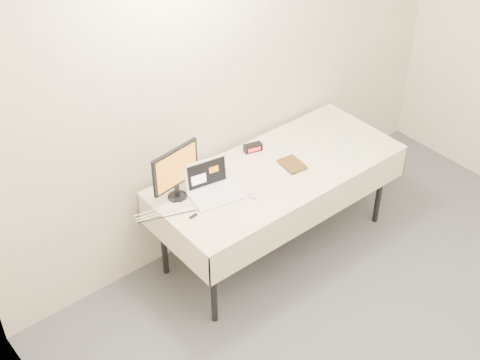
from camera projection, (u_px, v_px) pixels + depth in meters
back_wall at (238, 68)px, 4.65m from camera, size 4.00×0.10×2.70m
table at (278, 176)px, 4.78m from camera, size 1.86×0.81×0.74m
laptop at (212, 187)px, 4.49m from camera, size 0.36×0.31×0.22m
monitor at (176, 170)px, 4.35m from camera, size 0.38×0.15×0.39m
book at (284, 158)px, 4.69m from camera, size 0.14×0.04×0.19m
alarm_clock at (253, 148)px, 4.91m from camera, size 0.15×0.09×0.06m
clicker at (252, 195)px, 4.49m from camera, size 0.04×0.08×0.02m
paper_form at (345, 145)px, 4.98m from camera, size 0.19×0.27×0.00m
usb_dongle at (193, 216)px, 4.32m from camera, size 0.06×0.02×0.01m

